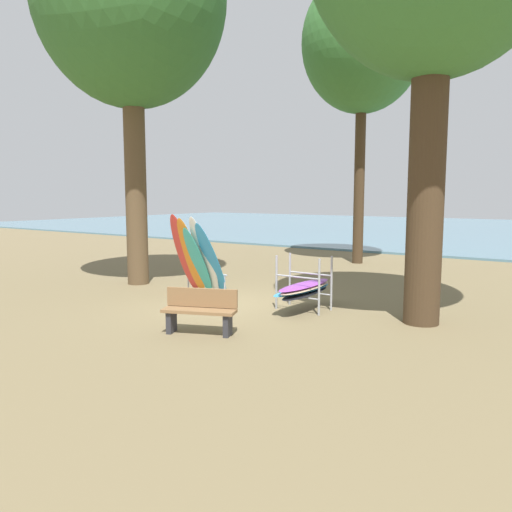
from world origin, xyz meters
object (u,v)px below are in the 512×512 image
at_px(tree_mid_behind, 363,43).
at_px(park_bench, 200,310).
at_px(leaning_board_pile, 198,257).
at_px(board_storage_rack, 304,288).

relative_size(tree_mid_behind, park_bench, 7.45).
height_order(leaning_board_pile, board_storage_rack, leaning_board_pile).
bearing_deg(park_bench, board_storage_rack, 77.27).
xyz_separation_m(board_storage_rack, park_bench, (-0.65, -2.88, -0.04)).
distance_m(tree_mid_behind, board_storage_rack, 11.49).
xyz_separation_m(tree_mid_behind, park_bench, (1.61, -11.11, -7.73)).
xyz_separation_m(leaning_board_pile, board_storage_rack, (3.17, 0.06, -0.50)).
bearing_deg(tree_mid_behind, leaning_board_pile, -96.30).
height_order(leaning_board_pile, park_bench, leaning_board_pile).
height_order(tree_mid_behind, park_bench, tree_mid_behind).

